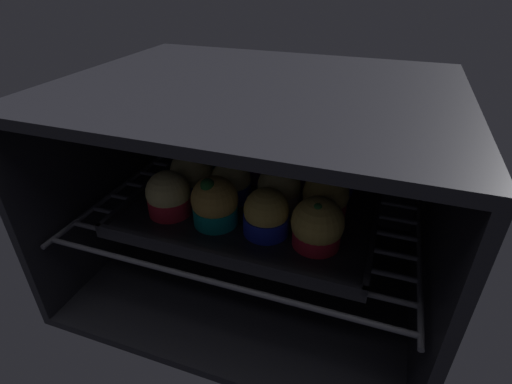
{
  "coord_description": "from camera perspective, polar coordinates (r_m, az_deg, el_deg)",
  "views": [
    {
      "loc": [
        18.92,
        -31.45,
        50.95
      ],
      "look_at": [
        0.0,
        21.94,
        17.01
      ],
      "focal_mm": 27.12,
      "sensor_mm": 36.0,
      "label": 1
    }
  ],
  "objects": [
    {
      "name": "muffin_row2_col1",
      "position": [
        0.73,
        -1.01,
        4.35
      ],
      "size": [
        7.0,
        7.0,
        7.13
      ],
      "color": "#7A238C",
      "rests_on": "baking_tray"
    },
    {
      "name": "muffin_row1_col1",
      "position": [
        0.67,
        -3.67,
        1.48
      ],
      "size": [
        7.0,
        7.0,
        7.72
      ],
      "color": "#1928B7",
      "rests_on": "baking_tray"
    },
    {
      "name": "muffin_row2_col2",
      "position": [
        0.71,
        5.44,
        3.62
      ],
      "size": [
        7.0,
        7.0,
        7.31
      ],
      "color": "#7A238C",
      "rests_on": "baking_tray"
    },
    {
      "name": "muffin_row0_col3",
      "position": [
        0.56,
        9.03,
        -4.91
      ],
      "size": [
        7.65,
        7.65,
        7.67
      ],
      "color": "red",
      "rests_on": "baking_tray"
    },
    {
      "name": "oven_cavity",
      "position": [
        0.7,
        1.19,
        1.71
      ],
      "size": [
        59.0,
        47.0,
        37.0
      ],
      "color": "black",
      "rests_on": "ground"
    },
    {
      "name": "muffin_row0_col0",
      "position": [
        0.64,
        -12.77,
        -0.54
      ],
      "size": [
        7.15,
        7.15,
        7.43
      ],
      "color": "red",
      "rests_on": "baking_tray"
    },
    {
      "name": "muffin_row2_col3",
      "position": [
        0.7,
        11.6,
        2.92
      ],
      "size": [
        7.63,
        7.63,
        8.21
      ],
      "color": "#1928B7",
      "rests_on": "baking_tray"
    },
    {
      "name": "muffin_row2_col0",
      "position": [
        0.76,
        -6.7,
        5.41
      ],
      "size": [
        7.33,
        7.33,
        7.45
      ],
      "color": "#0C8C84",
      "rests_on": "baking_tray"
    },
    {
      "name": "muffin_row0_col2",
      "position": [
        0.58,
        1.53,
        -3.29
      ],
      "size": [
        7.0,
        7.0,
        7.43
      ],
      "color": "#1928B7",
      "rests_on": "baking_tray"
    },
    {
      "name": "oven_rack",
      "position": [
        0.68,
        0.02,
        -2.44
      ],
      "size": [
        54.8,
        42.0,
        0.8
      ],
      "color": "#51515B",
      "rests_on": "oven_cavity"
    },
    {
      "name": "muffin_row1_col2",
      "position": [
        0.64,
        3.39,
        0.5
      ],
      "size": [
        7.19,
        7.19,
        7.85
      ],
      "color": "silver",
      "rests_on": "baking_tray"
    },
    {
      "name": "muffin_row1_col0",
      "position": [
        0.7,
        -9.44,
        2.67
      ],
      "size": [
        7.62,
        7.62,
        7.62
      ],
      "color": "#1928B7",
      "rests_on": "baking_tray"
    },
    {
      "name": "muffin_row1_col3",
      "position": [
        0.62,
        10.19,
        -0.72
      ],
      "size": [
        7.39,
        7.39,
        7.86
      ],
      "color": "red",
      "rests_on": "baking_tray"
    },
    {
      "name": "baking_tray",
      "position": [
        0.67,
        0.0,
        -1.71
      ],
      "size": [
        40.9,
        32.78,
        2.2
      ],
      "color": "black",
      "rests_on": "oven_rack"
    },
    {
      "name": "muffin_row0_col1",
      "position": [
        0.6,
        -6.1,
        -1.63
      ],
      "size": [
        7.36,
        7.36,
        8.48
      ],
      "color": "#0C8C84",
      "rests_on": "baking_tray"
    }
  ]
}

